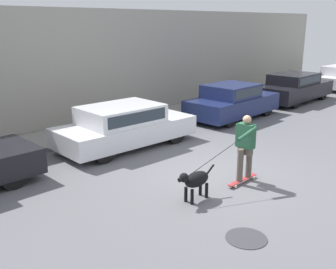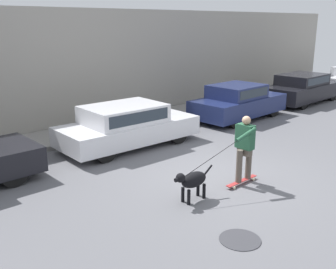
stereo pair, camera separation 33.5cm
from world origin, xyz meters
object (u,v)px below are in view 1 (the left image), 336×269
parked_car_2 (232,102)px  parked_car_3 (294,88)px  dog (195,180)px  skateboarder (245,145)px  parked_car_1 (125,126)px

parked_car_2 → parked_car_3: bearing=-2.0°
parked_car_2 → dog: parked_car_2 is taller
dog → skateboarder: bearing=174.6°
dog → skateboarder: skateboarder is taller
parked_car_1 → parked_car_3: 9.94m
parked_car_1 → parked_car_2: parked_car_2 is taller
skateboarder → parked_car_3: bearing=-158.0°
skateboarder → parked_car_2: bearing=-141.3°
dog → parked_car_2: bearing=-148.7°
parked_car_3 → skateboarder: bearing=-159.2°
dog → skateboarder: 1.58m
parked_car_3 → skateboarder: (-9.65, -4.07, 0.26)m
parked_car_3 → parked_car_2: bearing=177.9°
parked_car_2 → dog: 7.55m
skateboarder → parked_car_1: bearing=-86.8°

